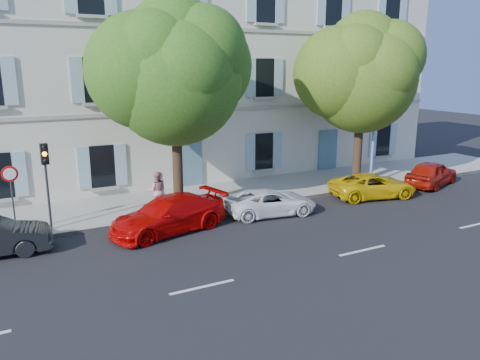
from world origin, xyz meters
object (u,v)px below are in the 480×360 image
pedestrian_a (160,189)px  pedestrian_b (157,191)px  tree_right (362,79)px  street_lamp (378,105)px  car_red_coupe (168,215)px  tree_left (175,79)px  traffic_light (46,168)px  car_red_hatchback (432,173)px  car_yellow_supercar (373,186)px  road_sign (11,185)px  car_white_coupe (271,202)px

pedestrian_a → pedestrian_b: bearing=37.2°
tree_right → street_lamp: size_ratio=1.15×
street_lamp → tree_right: bearing=129.9°
pedestrian_b → car_red_coupe: bearing=98.6°
tree_left → traffic_light: size_ratio=2.60×
car_red_hatchback → tree_left: 14.54m
car_red_coupe → car_yellow_supercar: 10.38m
car_red_hatchback → tree_right: (-3.50, 1.89, 4.88)m
tree_left → traffic_light: bearing=-175.8°
road_sign → pedestrian_b: bearing=4.0°
car_yellow_supercar → road_sign: size_ratio=1.64×
car_red_coupe → road_sign: size_ratio=1.84×
car_red_coupe → traffic_light: size_ratio=1.41×
traffic_light → car_white_coupe: bearing=-12.0°
car_white_coupe → car_red_hatchback: bearing=-80.0°
car_red_coupe → pedestrian_b: size_ratio=2.78×
pedestrian_a → car_white_coupe: bearing=127.9°
car_yellow_supercar → pedestrian_a: size_ratio=2.66×
car_yellow_supercar → car_red_coupe: bearing=102.3°
road_sign → pedestrian_b: road_sign is taller
car_yellow_supercar → tree_right: bearing=-9.6°
car_white_coupe → pedestrian_b: bearing=67.9°
road_sign → pedestrian_a: 5.95m
street_lamp → car_red_hatchback: bearing=-22.7°
road_sign → car_white_coupe: bearing=-11.9°
car_yellow_supercar → tree_left: (-9.15, 2.15, 5.12)m
pedestrian_a → street_lamp: bearing=156.5°
tree_left → car_red_hatchback: bearing=-7.8°
tree_left → road_sign: 7.47m
car_yellow_supercar → car_red_hatchback: car_red_hatchback is taller
car_white_coupe → road_sign: bearing=86.0°
road_sign → pedestrian_a: bearing=6.9°
traffic_light → street_lamp: size_ratio=0.45×
car_red_coupe → pedestrian_a: (0.57, 2.81, 0.26)m
road_sign → street_lamp: (17.04, -0.46, 2.32)m
car_red_hatchback → road_sign: size_ratio=1.54×
tree_right → car_white_coupe: bearing=-161.1°
car_white_coupe → car_red_hatchback: size_ratio=1.00×
car_red_hatchback → tree_right: bearing=41.8°
street_lamp → pedestrian_a: (-11.22, 1.17, -3.37)m
car_white_coupe → traffic_light: bearing=86.0°
car_white_coupe → pedestrian_a: (-4.04, 2.78, 0.40)m
traffic_light → tree_right: bearing=1.6°
car_red_coupe → car_white_coupe: car_red_coupe is taller
car_red_coupe → car_red_hatchback: car_red_coupe is taller
car_white_coupe → car_yellow_supercar: (5.77, 0.07, 0.04)m
car_red_coupe → car_white_coupe: size_ratio=1.20×
tree_left → traffic_light: 6.15m
road_sign → car_red_coupe: bearing=-21.9°
car_yellow_supercar → tree_right: (0.86, 2.20, 4.96)m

